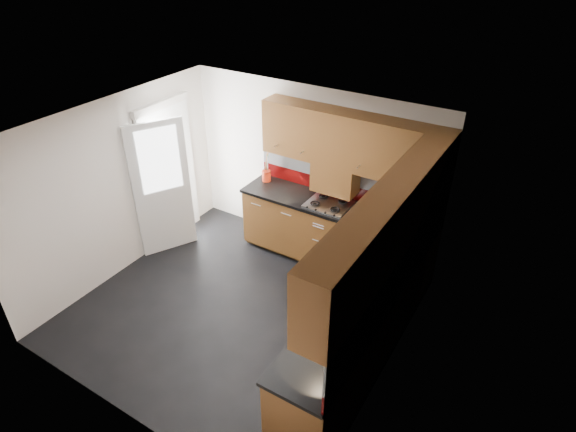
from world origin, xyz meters
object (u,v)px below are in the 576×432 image
Objects in this scene: gas_hob at (329,204)px; food_processor at (387,261)px; utensil_pot at (266,174)px; toaster at (428,222)px.

food_processor is at bearing -38.51° from gas_hob.
toaster is at bearing -0.03° from utensil_pot.
toaster is at bearing 84.10° from food_processor.
utensil_pot reaches higher than toaster.
food_processor reaches higher than gas_hob.
gas_hob is 1.31m from toaster.
gas_hob is at bearing -7.77° from utensil_pot.
gas_hob is at bearing -173.46° from toaster.
gas_hob is 1.26× the size of utensil_pot.
food_processor is at bearing -95.90° from toaster.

